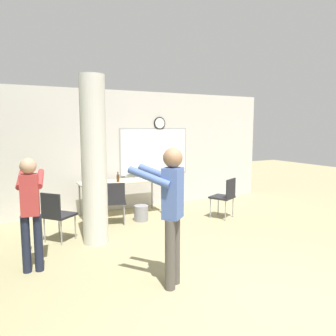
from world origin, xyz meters
The scene contains 11 objects.
ground_plane centered at (0.00, 0.00, 0.00)m, with size 24.00×24.00×0.00m, color tan.
wall_back centered at (0.02, 5.06, 1.40)m, with size 8.00×0.15×2.80m.
support_pillar centered at (-1.20, 3.02, 1.40)m, with size 0.42×0.42×2.80m.
folding_table centered at (-0.21, 4.49, 0.72)m, with size 1.86×0.65×0.77m.
bottle_on_table centered at (-0.32, 4.42, 0.86)m, with size 0.06×0.06×0.22m.
waste_bin centered at (-0.01, 3.88, 0.16)m, with size 0.30×0.30×0.32m.
chair_mid_room centered at (1.67, 3.23, 0.51)m, with size 0.59×0.59×0.87m.
chair_table_left centered at (-0.58, 3.87, 0.51)m, with size 0.55×0.55×0.87m.
chair_near_pillar centered at (-1.78, 3.35, 0.51)m, with size 0.62×0.62×0.87m.
person_watching_back centered at (-2.26, 2.33, 0.92)m, with size 0.41×0.60×1.56m.
person_playing_front centered at (-0.79, 1.08, 1.01)m, with size 0.64×0.67×1.72m.
Camera 1 is at (-2.60, -2.32, 1.96)m, focal length 35.00 mm.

